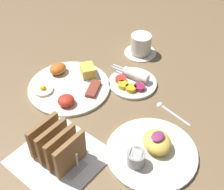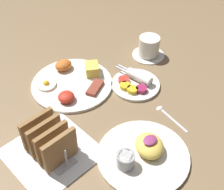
% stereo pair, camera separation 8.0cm
% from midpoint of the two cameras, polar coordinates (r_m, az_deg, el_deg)
% --- Properties ---
extents(ground_plane, '(3.00, 3.00, 0.00)m').
position_cam_midpoint_polar(ground_plane, '(0.94, 1.71, -4.04)').
color(ground_plane, brown).
extents(napkin_flat, '(0.22, 0.22, 0.00)m').
position_cam_midpoint_polar(napkin_flat, '(0.87, -8.35, -10.43)').
color(napkin_flat, white).
rests_on(napkin_flat, ground_plane).
extents(plate_breakfast, '(0.27, 0.27, 0.05)m').
position_cam_midpoint_polar(plate_breakfast, '(1.05, -5.13, 2.33)').
color(plate_breakfast, silver).
rests_on(plate_breakfast, ground_plane).
extents(plate_condiments, '(0.16, 0.18, 0.04)m').
position_cam_midpoint_polar(plate_condiments, '(1.04, 6.49, 2.08)').
color(plate_condiments, silver).
rests_on(plate_condiments, ground_plane).
extents(plate_foreground, '(0.25, 0.25, 0.06)m').
position_cam_midpoint_polar(plate_foreground, '(0.85, 8.43, -10.67)').
color(plate_foreground, silver).
rests_on(plate_foreground, ground_plane).
extents(toast_rack, '(0.10, 0.15, 0.10)m').
position_cam_midpoint_polar(toast_rack, '(0.83, -8.69, -8.35)').
color(toast_rack, '#B7B7BC').
rests_on(toast_rack, ground_plane).
extents(coffee_cup, '(0.12, 0.12, 0.08)m').
position_cam_midpoint_polar(coffee_cup, '(1.17, 8.73, 8.53)').
color(coffee_cup, silver).
rests_on(coffee_cup, ground_plane).
extents(teaspoon, '(0.03, 0.13, 0.01)m').
position_cam_midpoint_polar(teaspoon, '(0.97, 12.33, -3.46)').
color(teaspoon, silver).
rests_on(teaspoon, ground_plane).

